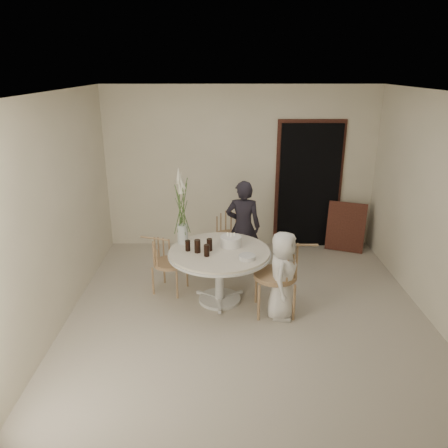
{
  "coord_description": "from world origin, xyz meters",
  "views": [
    {
      "loc": [
        -0.33,
        -4.91,
        2.96
      ],
      "look_at": [
        -0.29,
        0.3,
        1.07
      ],
      "focal_mm": 35.0,
      "sensor_mm": 36.0,
      "label": 1
    }
  ],
  "objects_px": {
    "chair_right": "(286,268)",
    "flower_vase": "(182,211)",
    "birthday_cake": "(231,241)",
    "boy": "(283,276)",
    "chair_left": "(162,257)",
    "girl": "(243,227)",
    "chair_far": "(230,228)",
    "table": "(219,258)"
  },
  "relations": [
    {
      "from": "chair_right",
      "to": "boy",
      "type": "relative_size",
      "value": 0.83
    },
    {
      "from": "chair_right",
      "to": "girl",
      "type": "height_order",
      "value": "girl"
    },
    {
      "from": "chair_far",
      "to": "chair_left",
      "type": "xyz_separation_m",
      "value": [
        -0.95,
        -1.0,
        -0.04
      ]
    },
    {
      "from": "chair_left",
      "to": "girl",
      "type": "bearing_deg",
      "value": -43.71
    },
    {
      "from": "chair_right",
      "to": "flower_vase",
      "type": "xyz_separation_m",
      "value": [
        -1.32,
        0.52,
        0.58
      ]
    },
    {
      "from": "girl",
      "to": "flower_vase",
      "type": "relative_size",
      "value": 1.37
    },
    {
      "from": "chair_left",
      "to": "boy",
      "type": "height_order",
      "value": "boy"
    },
    {
      "from": "table",
      "to": "chair_far",
      "type": "xyz_separation_m",
      "value": [
        0.16,
        1.32,
        -0.08
      ]
    },
    {
      "from": "boy",
      "to": "birthday_cake",
      "type": "height_order",
      "value": "boy"
    },
    {
      "from": "chair_far",
      "to": "chair_right",
      "type": "bearing_deg",
      "value": -58.91
    },
    {
      "from": "girl",
      "to": "flower_vase",
      "type": "xyz_separation_m",
      "value": [
        -0.84,
        -0.67,
        0.48
      ]
    },
    {
      "from": "chair_right",
      "to": "chair_left",
      "type": "xyz_separation_m",
      "value": [
        -1.61,
        0.59,
        -0.11
      ]
    },
    {
      "from": "chair_far",
      "to": "birthday_cake",
      "type": "distance_m",
      "value": 1.2
    },
    {
      "from": "boy",
      "to": "chair_left",
      "type": "bearing_deg",
      "value": 82.8
    },
    {
      "from": "birthday_cake",
      "to": "flower_vase",
      "type": "bearing_deg",
      "value": 170.75
    },
    {
      "from": "flower_vase",
      "to": "chair_far",
      "type": "bearing_deg",
      "value": 58.53
    },
    {
      "from": "chair_far",
      "to": "chair_right",
      "type": "xyz_separation_m",
      "value": [
        0.66,
        -1.59,
        0.07
      ]
    },
    {
      "from": "table",
      "to": "flower_vase",
      "type": "bearing_deg",
      "value": 153.06
    },
    {
      "from": "chair_right",
      "to": "boy",
      "type": "xyz_separation_m",
      "value": [
        -0.06,
        -0.12,
        -0.04
      ]
    },
    {
      "from": "chair_far",
      "to": "flower_vase",
      "type": "distance_m",
      "value": 1.41
    },
    {
      "from": "chair_left",
      "to": "boy",
      "type": "xyz_separation_m",
      "value": [
        1.56,
        -0.71,
        0.06
      ]
    },
    {
      "from": "table",
      "to": "chair_right",
      "type": "relative_size",
      "value": 1.42
    },
    {
      "from": "table",
      "to": "birthday_cake",
      "type": "relative_size",
      "value": 4.83
    },
    {
      "from": "chair_left",
      "to": "girl",
      "type": "height_order",
      "value": "girl"
    },
    {
      "from": "table",
      "to": "chair_far",
      "type": "distance_m",
      "value": 1.33
    },
    {
      "from": "chair_far",
      "to": "boy",
      "type": "height_order",
      "value": "boy"
    },
    {
      "from": "table",
      "to": "chair_left",
      "type": "distance_m",
      "value": 0.86
    },
    {
      "from": "birthday_cake",
      "to": "boy",
      "type": "bearing_deg",
      "value": -40.99
    },
    {
      "from": "chair_far",
      "to": "birthday_cake",
      "type": "bearing_deg",
      "value": -82.24
    },
    {
      "from": "table",
      "to": "chair_right",
      "type": "bearing_deg",
      "value": -18.25
    },
    {
      "from": "girl",
      "to": "flower_vase",
      "type": "bearing_deg",
      "value": 44.81
    },
    {
      "from": "chair_right",
      "to": "chair_left",
      "type": "height_order",
      "value": "chair_right"
    },
    {
      "from": "boy",
      "to": "birthday_cake",
      "type": "distance_m",
      "value": 0.85
    },
    {
      "from": "flower_vase",
      "to": "chair_right",
      "type": "bearing_deg",
      "value": -21.61
    },
    {
      "from": "chair_right",
      "to": "flower_vase",
      "type": "height_order",
      "value": "flower_vase"
    },
    {
      "from": "girl",
      "to": "boy",
      "type": "xyz_separation_m",
      "value": [
        0.42,
        -1.32,
        -0.14
      ]
    },
    {
      "from": "boy",
      "to": "birthday_cake",
      "type": "relative_size",
      "value": 4.1
    },
    {
      "from": "chair_right",
      "to": "chair_left",
      "type": "distance_m",
      "value": 1.72
    },
    {
      "from": "chair_far",
      "to": "chair_right",
      "type": "relative_size",
      "value": 0.89
    },
    {
      "from": "chair_left",
      "to": "birthday_cake",
      "type": "bearing_deg",
      "value": -82.19
    },
    {
      "from": "girl",
      "to": "birthday_cake",
      "type": "height_order",
      "value": "girl"
    },
    {
      "from": "chair_far",
      "to": "flower_vase",
      "type": "relative_size",
      "value": 0.8
    }
  ]
}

